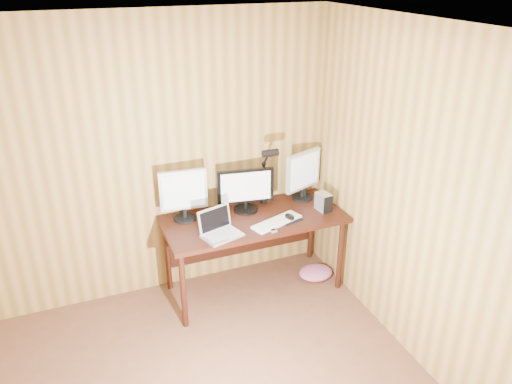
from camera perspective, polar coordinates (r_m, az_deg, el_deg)
room_shell at (r=2.60m, az=-6.21°, el=-12.37°), size 4.00×4.00×4.00m
desk at (r=4.54m, az=-0.57°, el=-3.88°), size 1.60×0.70×0.75m
monitor_center at (r=4.46m, az=-1.20°, el=0.26°), size 0.51×0.22×0.40m
monitor_left at (r=4.33m, az=-8.28°, el=-0.18°), size 0.41×0.19×0.46m
monitor_right at (r=4.69m, az=5.41°, el=2.08°), size 0.41×0.20×0.47m
laptop at (r=4.15m, az=-4.25°, el=-4.19°), size 0.37×0.32×0.22m
keyboard at (r=4.33m, az=2.38°, el=-3.41°), size 0.50×0.29×0.02m
mousepad at (r=4.40m, az=3.85°, el=-3.12°), size 0.23×0.20×0.00m
mouse at (r=4.39m, az=3.86°, el=-2.87°), size 0.08×0.12×0.04m
hard_drive at (r=4.56m, az=7.73°, el=-1.13°), size 0.12×0.16×0.16m
phone at (r=4.22m, az=1.87°, el=-4.29°), size 0.05×0.10×0.01m
speaker at (r=4.78m, az=5.55°, el=-0.09°), size 0.04×0.04×0.11m
desk_lamp at (r=4.46m, az=1.28°, el=2.75°), size 0.14×0.20×0.62m
fabric_pile at (r=4.96m, az=6.84°, el=-9.13°), size 0.35×0.30×0.11m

